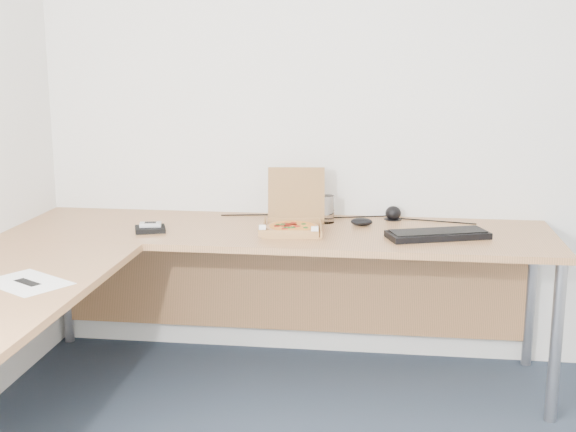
# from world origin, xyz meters

# --- Properties ---
(room_shell) EXTENTS (3.50, 3.50, 2.50)m
(room_shell) POSITION_xyz_m (0.00, 0.00, 1.25)
(room_shell) COLOR white
(room_shell) RESTS_ON ground
(desk) EXTENTS (2.50, 2.20, 0.73)m
(desk) POSITION_xyz_m (-0.82, 0.97, 0.70)
(desk) COLOR #B27948
(desk) RESTS_ON ground
(pizza_box) EXTENTS (0.27, 0.31, 0.27)m
(pizza_box) POSITION_xyz_m (-0.44, 1.37, 0.76)
(pizza_box) COLOR #AB7742
(pizza_box) RESTS_ON desk
(drinking_glass) EXTENTS (0.07, 0.07, 0.13)m
(drinking_glass) POSITION_xyz_m (-0.30, 1.57, 0.80)
(drinking_glass) COLOR silver
(drinking_glass) RESTS_ON desk
(keyboard) EXTENTS (0.47, 0.30, 0.03)m
(keyboard) POSITION_xyz_m (0.21, 1.32, 0.74)
(keyboard) COLOR black
(keyboard) RESTS_ON desk
(mouse) EXTENTS (0.12, 0.09, 0.04)m
(mouse) POSITION_xyz_m (-0.13, 1.52, 0.75)
(mouse) COLOR black
(mouse) RESTS_ON desk
(wallet) EXTENTS (0.17, 0.15, 0.02)m
(wallet) POSITION_xyz_m (-1.09, 1.28, 0.74)
(wallet) COLOR black
(wallet) RESTS_ON desk
(phone) EXTENTS (0.11, 0.07, 0.02)m
(phone) POSITION_xyz_m (-1.09, 1.28, 0.76)
(phone) COLOR #B2B5BA
(phone) RESTS_ON wallet
(paper_sheet) EXTENTS (0.36, 0.33, 0.00)m
(paper_sheet) POSITION_xyz_m (-1.28, 0.46, 0.73)
(paper_sheet) COLOR white
(paper_sheet) RESTS_ON desk
(dome_speaker) EXTENTS (0.09, 0.09, 0.07)m
(dome_speaker) POSITION_xyz_m (0.02, 1.68, 0.77)
(dome_speaker) COLOR black
(dome_speaker) RESTS_ON desk
(cable_bundle) EXTENTS (0.60, 0.12, 0.01)m
(cable_bundle) POSITION_xyz_m (-0.24, 1.68, 0.73)
(cable_bundle) COLOR black
(cable_bundle) RESTS_ON desk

